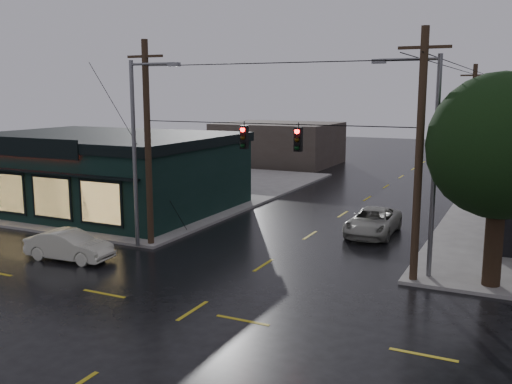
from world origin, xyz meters
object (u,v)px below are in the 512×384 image
at_px(utility_pole_ne, 413,282).
at_px(suv_silver, 373,222).
at_px(corner_tree, 501,147).
at_px(utility_pole_nw, 151,246).
at_px(sedan_cream, 69,245).

distance_m(utility_pole_ne, suv_silver, 7.99).
bearing_deg(corner_tree, utility_pole_nw, -177.86).
relative_size(corner_tree, suv_silver, 1.63).
xyz_separation_m(corner_tree, utility_pole_nw, (-15.90, -0.59, -5.62)).
bearing_deg(utility_pole_nw, sedan_cream, -118.25).
height_order(corner_tree, utility_pole_nw, corner_tree).
bearing_deg(sedan_cream, utility_pole_nw, -32.64).
relative_size(sedan_cream, suv_silver, 0.82).
bearing_deg(utility_pole_ne, utility_pole_nw, 180.00).
xyz_separation_m(corner_tree, sedan_cream, (-17.85, -4.22, -4.94)).
distance_m(corner_tree, suv_silver, 10.39).
bearing_deg(suv_silver, utility_pole_ne, -64.94).
xyz_separation_m(utility_pole_nw, suv_silver, (9.51, 7.16, 0.71)).
height_order(corner_tree, sedan_cream, corner_tree).
distance_m(utility_pole_ne, sedan_cream, 15.40).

